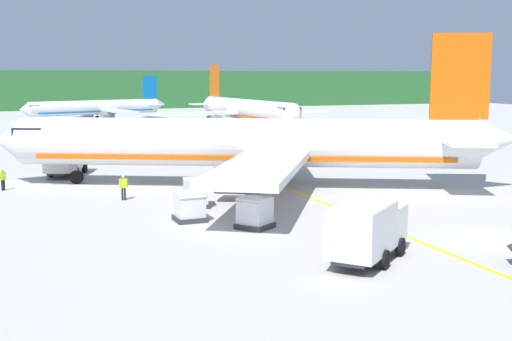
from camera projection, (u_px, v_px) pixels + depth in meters
name	position (u px, v px, depth m)	size (l,w,h in m)	color
ground	(219.00, 149.00, 79.32)	(240.00, 320.00, 0.20)	#B7B5AD
distant_treeline	(105.00, 90.00, 170.39)	(216.00, 6.00, 9.99)	#28602D
airliner_foreground	(251.00, 144.00, 51.34)	(39.07, 32.95, 11.90)	white
airliner_mid_apron	(246.00, 110.00, 108.85)	(30.90, 37.27, 10.63)	white
airliner_far_taxiway	(98.00, 108.00, 127.46)	(29.68, 24.83, 8.69)	silver
service_truck_fuel	(66.00, 158.00, 56.91)	(4.23, 6.19, 2.97)	yellow
service_truck_catering	(368.00, 229.00, 30.61)	(5.70, 5.35, 2.86)	white
cargo_container_near	(196.00, 193.00, 43.50)	(2.10, 2.10, 2.07)	#333338
cargo_container_mid	(255.00, 213.00, 37.42)	(2.49, 2.49, 1.95)	#333338
cargo_container_far	(190.00, 207.00, 39.28)	(1.84, 1.84, 1.91)	#333338
crew_marshaller	(123.00, 185.00, 45.86)	(0.63, 0.27, 1.78)	#191E33
crew_loader_left	(354.00, 216.00, 36.11)	(0.51, 0.46, 1.68)	#191E33
crew_loader_right	(3.00, 178.00, 49.74)	(0.51, 0.46, 1.67)	#191E33
apron_guide_line	(302.00, 194.00, 48.22)	(0.30, 60.00, 0.01)	yellow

